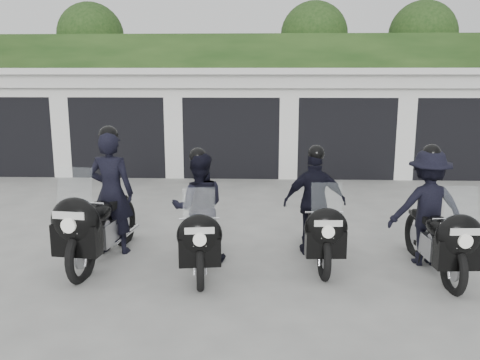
{
  "coord_description": "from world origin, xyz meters",
  "views": [
    {
      "loc": [
        0.81,
        -8.16,
        2.81
      ],
      "look_at": [
        0.46,
        0.25,
        1.05
      ],
      "focal_mm": 38.0,
      "sensor_mm": 36.0,
      "label": 1
    }
  ],
  "objects_px": {
    "police_bike_a": "(103,207)",
    "police_bike_c": "(316,210)",
    "police_bike_d": "(431,215)",
    "police_bike_b": "(199,216)"
  },
  "relations": [
    {
      "from": "police_bike_a",
      "to": "police_bike_c",
      "type": "relative_size",
      "value": 1.16
    },
    {
      "from": "police_bike_a",
      "to": "police_bike_c",
      "type": "distance_m",
      "value": 3.26
    },
    {
      "from": "police_bike_d",
      "to": "police_bike_b",
      "type": "bearing_deg",
      "value": 177.52
    },
    {
      "from": "police_bike_a",
      "to": "police_bike_d",
      "type": "distance_m",
      "value": 4.88
    },
    {
      "from": "police_bike_b",
      "to": "police_bike_c",
      "type": "xyz_separation_m",
      "value": [
        1.77,
        0.41,
        0.0
      ]
    },
    {
      "from": "police_bike_b",
      "to": "police_bike_d",
      "type": "bearing_deg",
      "value": -6.52
    },
    {
      "from": "police_bike_c",
      "to": "police_bike_d",
      "type": "xyz_separation_m",
      "value": [
        1.63,
        -0.36,
        0.04
      ]
    },
    {
      "from": "police_bike_d",
      "to": "police_bike_c",
      "type": "bearing_deg",
      "value": 164.26
    },
    {
      "from": "police_bike_d",
      "to": "police_bike_a",
      "type": "bearing_deg",
      "value": 175.01
    },
    {
      "from": "police_bike_a",
      "to": "police_bike_b",
      "type": "relative_size",
      "value": 1.16
    }
  ]
}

